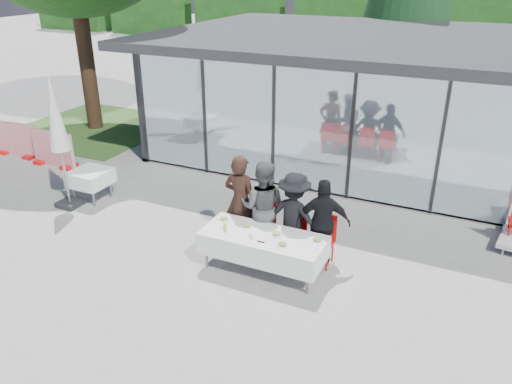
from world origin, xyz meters
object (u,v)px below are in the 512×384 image
Objects in this scene: diner_b at (263,207)px; spare_table_left at (91,178)px; diner_a at (240,201)px; plate_b at (247,226)px; diner_chair_d at (323,237)px; folded_eyeglasses at (261,242)px; dining_table at (263,245)px; juice_bottle at (225,227)px; diner_chair_b at (264,224)px; diner_chair_a at (242,219)px; market_umbrella at (57,124)px; diner_c at (294,216)px; plate_c at (277,234)px; diner_chair_c at (294,230)px; diner_d at (323,223)px; plate_d at (317,240)px; plate_extra at (283,245)px.

spare_table_left is at bearing -15.40° from diner_b.
diner_a reaches higher than plate_b.
diner_chair_d is 5.91m from spare_table_left.
dining_table is at bearing 105.27° from folded_eyeglasses.
diner_b reaches higher than juice_bottle.
diner_b is at bearing -90.00° from diner_chair_b.
diner_chair_d is at bearing 0.00° from diner_chair_b.
diner_chair_a is 6.70× the size of juice_bottle.
diner_a is 4.55m from market_umbrella.
diner_chair_a is 1.35m from folded_eyeglasses.
diner_chair_d is at bearing -3.20° from spare_table_left.
diner_a is at bearing 4.86° from diner_c.
folded_eyeglasses is at bearing -115.94° from plate_c.
spare_table_left is (-5.08, 1.33, -0.20)m from folded_eyeglasses.
juice_bottle is (-1.02, -0.90, 0.28)m from diner_chair_c.
diner_a is at bearing -17.56° from diner_d.
diner_d is at bearing 43.34° from plate_c.
diner_chair_c is 4.17× the size of plate_d.
diner_chair_b reaches higher than juice_bottle.
diner_chair_c is at bearing 180.00° from diner_chair_d.
plate_extra is (1.28, -0.96, 0.24)m from diner_chair_a.
spare_table_left is at bearing 0.84° from diner_c.
diner_b is 1.28m from diner_chair_d.
diner_b reaches higher than plate_c.
diner_c is 0.58× the size of market_umbrella.
diner_c is 11.94× the size of juice_bottle.
plate_extra is (-0.43, -0.92, -0.08)m from diner_d.
diner_chair_b is at bearing 130.06° from plate_c.
plate_d is 1.67× the size of folded_eyeglasses.
diner_chair_a and diner_chair_b have the same top height.
plate_c is 0.96m from juice_bottle.
diner_chair_c reaches higher than spare_table_left.
diner_b reaches higher than diner_chair_a.
diner_chair_d is 6.70× the size of juice_bottle.
juice_bottle is at bearing -82.77° from diner_chair_a.
diner_c is (0.65, 0.00, -0.06)m from diner_b.
market_umbrella reaches higher than juice_bottle.
market_umbrella reaches higher than diner_chair_a.
diner_d is 1.99× the size of spare_table_left.
diner_chair_c reaches higher than plate_d.
dining_table reaches higher than spare_table_left.
diner_chair_b is at bearing -170.99° from diner_a.
plate_c is at bearing 25.78° from diner_d.
folded_eyeglasses is 0.16× the size of spare_table_left.
diner_chair_a is at bearing 147.38° from plate_c.
diner_chair_c is (1.13, 0.04, -0.42)m from diner_a.
diner_d is at bearing 64.92° from plate_extra.
diner_b is at bearing -5.27° from diner_chair_a.
diner_c is at bearing 1.57° from market_umbrella.
diner_chair_a reaches higher than plate_extra.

